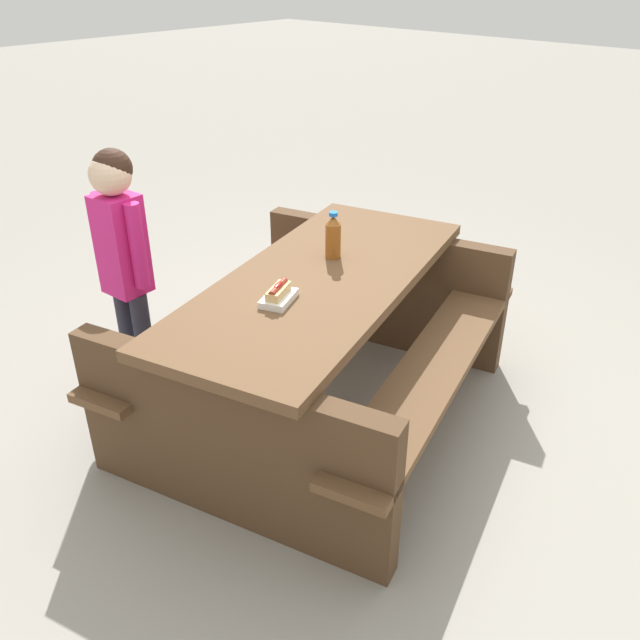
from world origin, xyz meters
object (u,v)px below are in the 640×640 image
object	(u,v)px
hotdog_tray	(279,295)
child_in_coat	(122,245)
soda_bottle	(333,237)
picnic_table	(320,335)

from	to	relation	value
hotdog_tray	child_in_coat	size ratio (longest dim) A/B	0.16
hotdog_tray	soda_bottle	bearing A→B (deg)	-164.96
soda_bottle	child_in_coat	size ratio (longest dim) A/B	0.18
picnic_table	hotdog_tray	world-z (taller)	hotdog_tray
picnic_table	child_in_coat	size ratio (longest dim) A/B	1.66
hotdog_tray	child_in_coat	xyz separation A→B (m)	(0.18, -0.87, 0.03)
hotdog_tray	child_in_coat	world-z (taller)	child_in_coat
soda_bottle	hotdog_tray	bearing A→B (deg)	15.04
picnic_table	hotdog_tray	size ratio (longest dim) A/B	10.10
soda_bottle	hotdog_tray	distance (m)	0.52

